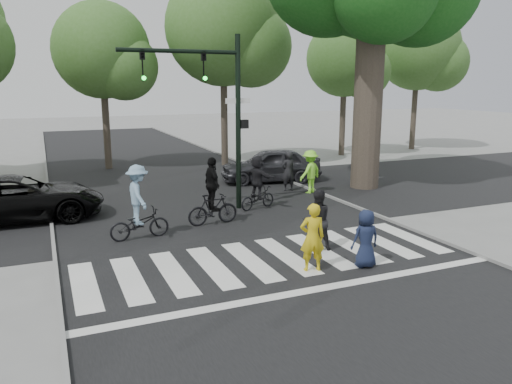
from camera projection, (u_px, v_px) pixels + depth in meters
ground at (286, 272)px, 11.88m from camera, size 120.00×120.00×0.00m
road_stem at (218, 220)px, 16.37m from camera, size 10.00×70.00×0.01m
road_cross at (193, 200)px, 19.06m from camera, size 70.00×10.00×0.01m
curb_left at (53, 237)px, 14.42m from camera, size 0.10×70.00×0.10m
curb_right at (348, 204)px, 18.31m from camera, size 0.10×70.00×0.10m
crosswalk at (274, 262)px, 12.48m from camera, size 10.00×3.85×0.01m
traffic_signal at (215, 98)px, 16.75m from camera, size 4.45×0.29×6.00m
bg_tree_2 at (107, 55)px, 24.89m from camera, size 5.04×4.80×8.40m
bg_tree_3 at (230, 33)px, 25.76m from camera, size 6.30×6.00×10.20m
bg_tree_4 at (350, 62)px, 29.86m from camera, size 4.83×4.60×8.15m
bg_tree_5 at (423, 52)px, 32.54m from camera, size 5.67×5.40×9.30m
pedestrian_woman at (312, 237)px, 11.79m from camera, size 0.68×0.53×1.66m
pedestrian_child at (366, 239)px, 12.06m from camera, size 0.74×0.51×1.44m
pedestrian_adult at (317, 220)px, 13.23m from camera, size 0.83×0.65×1.66m
cyclist_left at (139, 207)px, 14.19m from camera, size 1.75×1.16×2.16m
cyclist_mid at (213, 197)px, 15.67m from camera, size 1.67×1.02×2.16m
cyclist_right at (258, 185)px, 17.64m from camera, size 1.60×1.48×1.92m
car_suv at (17, 198)px, 16.12m from camera, size 5.37×2.48×1.49m
car_grey at (270, 165)px, 22.54m from camera, size 4.73×2.61×1.52m
bystander_hivis at (310, 172)px, 20.22m from camera, size 1.30×1.04×1.76m
bystander_dark at (288, 172)px, 20.59m from camera, size 0.60×0.39×1.64m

